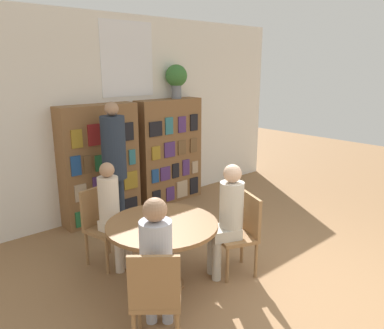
{
  "coord_description": "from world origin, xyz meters",
  "views": [
    {
      "loc": [
        -3.14,
        -1.45,
        2.26
      ],
      "look_at": [
        -0.12,
        1.96,
        1.05
      ],
      "focal_mm": 35.0,
      "sensor_mm": 36.0,
      "label": 1
    }
  ],
  "objects_px": {
    "chair_far_side": "(242,230)",
    "seated_reader_right": "(228,214)",
    "seated_reader_left": "(112,211)",
    "bookshelf_right": "(169,151)",
    "reading_table": "(162,235)",
    "chair_near_camera": "(156,295)",
    "flower_vase": "(176,78)",
    "chair_left_side": "(102,222)",
    "seated_reader_back": "(157,258)",
    "librarian_standing": "(114,153)",
    "bookshelf_left": "(100,164)"
  },
  "relations": [
    {
      "from": "seated_reader_left",
      "to": "librarian_standing",
      "type": "relative_size",
      "value": 0.68
    },
    {
      "from": "reading_table",
      "to": "seated_reader_right",
      "type": "relative_size",
      "value": 0.9
    },
    {
      "from": "flower_vase",
      "to": "librarian_standing",
      "type": "bearing_deg",
      "value": -161.43
    },
    {
      "from": "flower_vase",
      "to": "chair_left_side",
      "type": "relative_size",
      "value": 0.61
    },
    {
      "from": "chair_near_camera",
      "to": "chair_far_side",
      "type": "relative_size",
      "value": 1.0
    },
    {
      "from": "chair_near_camera",
      "to": "seated_reader_right",
      "type": "bearing_deg",
      "value": 58.56
    },
    {
      "from": "seated_reader_right",
      "to": "librarian_standing",
      "type": "xyz_separation_m",
      "value": [
        -0.32,
        1.8,
        0.4
      ]
    },
    {
      "from": "seated_reader_left",
      "to": "bookshelf_right",
      "type": "bearing_deg",
      "value": -157.99
    },
    {
      "from": "chair_far_side",
      "to": "seated_reader_right",
      "type": "distance_m",
      "value": 0.28
    },
    {
      "from": "chair_far_side",
      "to": "seated_reader_right",
      "type": "bearing_deg",
      "value": 90.0
    },
    {
      "from": "reading_table",
      "to": "chair_near_camera",
      "type": "relative_size",
      "value": 1.27
    },
    {
      "from": "seated_reader_left",
      "to": "librarian_standing",
      "type": "height_order",
      "value": "librarian_standing"
    },
    {
      "from": "seated_reader_left",
      "to": "seated_reader_back",
      "type": "height_order",
      "value": "seated_reader_back"
    },
    {
      "from": "chair_left_side",
      "to": "reading_table",
      "type": "bearing_deg",
      "value": 90.0
    },
    {
      "from": "bookshelf_left",
      "to": "chair_near_camera",
      "type": "height_order",
      "value": "bookshelf_left"
    },
    {
      "from": "seated_reader_right",
      "to": "flower_vase",
      "type": "bearing_deg",
      "value": -4.71
    },
    {
      "from": "chair_far_side",
      "to": "bookshelf_left",
      "type": "bearing_deg",
      "value": 33.02
    },
    {
      "from": "chair_left_side",
      "to": "chair_far_side",
      "type": "relative_size",
      "value": 1.0
    },
    {
      "from": "seated_reader_left",
      "to": "chair_left_side",
      "type": "bearing_deg",
      "value": -90.0
    },
    {
      "from": "reading_table",
      "to": "seated_reader_right",
      "type": "distance_m",
      "value": 0.74
    },
    {
      "from": "bookshelf_left",
      "to": "flower_vase",
      "type": "distance_m",
      "value": 1.9
    },
    {
      "from": "bookshelf_left",
      "to": "librarian_standing",
      "type": "xyz_separation_m",
      "value": [
        -0.05,
        -0.5,
        0.26
      ]
    },
    {
      "from": "seated_reader_back",
      "to": "librarian_standing",
      "type": "height_order",
      "value": "librarian_standing"
    },
    {
      "from": "librarian_standing",
      "to": "bookshelf_right",
      "type": "bearing_deg",
      "value": 20.57
    },
    {
      "from": "chair_left_side",
      "to": "chair_far_side",
      "type": "xyz_separation_m",
      "value": [
        1.05,
        -1.23,
        0.0
      ]
    },
    {
      "from": "chair_left_side",
      "to": "seated_reader_right",
      "type": "height_order",
      "value": "seated_reader_right"
    },
    {
      "from": "seated_reader_back",
      "to": "flower_vase",
      "type": "bearing_deg",
      "value": 88.43
    },
    {
      "from": "reading_table",
      "to": "librarian_standing",
      "type": "bearing_deg",
      "value": 76.93
    },
    {
      "from": "bookshelf_right",
      "to": "flower_vase",
      "type": "relative_size",
      "value": 3.16
    },
    {
      "from": "seated_reader_back",
      "to": "bookshelf_left",
      "type": "bearing_deg",
      "value": 111.84
    },
    {
      "from": "reading_table",
      "to": "seated_reader_left",
      "type": "xyz_separation_m",
      "value": [
        -0.17,
        0.7,
        0.1
      ]
    },
    {
      "from": "seated_reader_left",
      "to": "seated_reader_back",
      "type": "distance_m",
      "value": 1.29
    },
    {
      "from": "chair_near_camera",
      "to": "librarian_standing",
      "type": "xyz_separation_m",
      "value": [
        0.94,
        2.21,
        0.62
      ]
    },
    {
      "from": "chair_far_side",
      "to": "seated_reader_left",
      "type": "xyz_separation_m",
      "value": [
        -1.01,
        1.05,
        0.18
      ]
    },
    {
      "from": "reading_table",
      "to": "seated_reader_back",
      "type": "xyz_separation_m",
      "value": [
        -0.47,
        -0.55,
        0.13
      ]
    },
    {
      "from": "bookshelf_left",
      "to": "chair_far_side",
      "type": "xyz_separation_m",
      "value": [
        0.44,
        -2.37,
        -0.36
      ]
    },
    {
      "from": "reading_table",
      "to": "chair_near_camera",
      "type": "bearing_deg",
      "value": -130.53
    },
    {
      "from": "bookshelf_right",
      "to": "reading_table",
      "type": "bearing_deg",
      "value": -129.86
    },
    {
      "from": "flower_vase",
      "to": "reading_table",
      "type": "relative_size",
      "value": 0.48
    },
    {
      "from": "bookshelf_left",
      "to": "reading_table",
      "type": "distance_m",
      "value": 2.08
    },
    {
      "from": "bookshelf_left",
      "to": "seated_reader_left",
      "type": "distance_m",
      "value": 1.45
    },
    {
      "from": "flower_vase",
      "to": "chair_far_side",
      "type": "relative_size",
      "value": 0.61
    },
    {
      "from": "reading_table",
      "to": "chair_far_side",
      "type": "xyz_separation_m",
      "value": [
        0.84,
        -0.35,
        -0.09
      ]
    },
    {
      "from": "chair_near_camera",
      "to": "seated_reader_left",
      "type": "height_order",
      "value": "seated_reader_left"
    },
    {
      "from": "chair_left_side",
      "to": "bookshelf_left",
      "type": "bearing_deg",
      "value": -131.57
    },
    {
      "from": "bookshelf_right",
      "to": "reading_table",
      "type": "height_order",
      "value": "bookshelf_right"
    },
    {
      "from": "seated_reader_back",
      "to": "librarian_standing",
      "type": "xyz_separation_m",
      "value": [
        0.83,
        2.08,
        0.4
      ]
    },
    {
      "from": "chair_near_camera",
      "to": "seated_reader_back",
      "type": "relative_size",
      "value": 0.71
    },
    {
      "from": "chair_far_side",
      "to": "seated_reader_left",
      "type": "relative_size",
      "value": 0.73
    },
    {
      "from": "bookshelf_left",
      "to": "seated_reader_right",
      "type": "height_order",
      "value": "bookshelf_left"
    }
  ]
}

